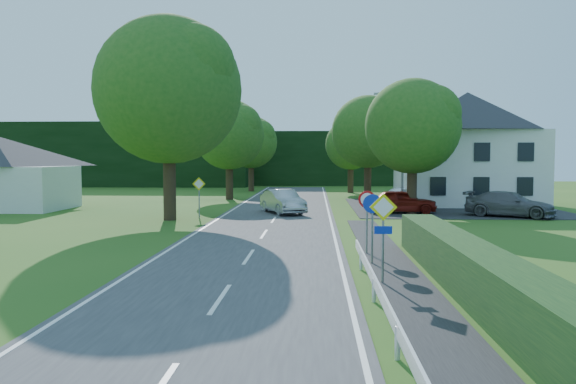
# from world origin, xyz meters

# --- Properties ---
(road) EXTENTS (7.00, 80.00, 0.04)m
(road) POSITION_xyz_m (0.00, 20.00, 0.02)
(road) COLOR #3A3A3D
(road) RESTS_ON ground
(footpath) EXTENTS (1.50, 44.00, 0.04)m
(footpath) POSITION_xyz_m (4.95, 2.00, 0.02)
(footpath) COLOR black
(footpath) RESTS_ON ground
(parking_pad) EXTENTS (14.00, 16.00, 0.04)m
(parking_pad) POSITION_xyz_m (12.00, 33.00, 0.02)
(parking_pad) COLOR black
(parking_pad) RESTS_ON ground
(line_edge_left) EXTENTS (0.12, 80.00, 0.01)m
(line_edge_left) POSITION_xyz_m (-3.25, 20.00, 0.04)
(line_edge_left) COLOR white
(line_edge_left) RESTS_ON road
(line_edge_right) EXTENTS (0.12, 80.00, 0.01)m
(line_edge_right) POSITION_xyz_m (3.25, 20.00, 0.04)
(line_edge_right) COLOR white
(line_edge_right) RESTS_ON road
(line_centre) EXTENTS (0.12, 80.00, 0.01)m
(line_centre) POSITION_xyz_m (0.00, 20.00, 0.04)
(line_centre) COLOR white
(line_centre) RESTS_ON road
(tree_main) EXTENTS (9.40, 9.40, 11.64)m
(tree_main) POSITION_xyz_m (-6.00, 24.00, 5.82)
(tree_main) COLOR #245319
(tree_main) RESTS_ON ground
(tree_left_far) EXTENTS (7.00, 7.00, 8.58)m
(tree_left_far) POSITION_xyz_m (-5.00, 40.00, 4.29)
(tree_left_far) COLOR #245319
(tree_left_far) RESTS_ON ground
(tree_right_far) EXTENTS (7.40, 7.40, 9.09)m
(tree_right_far) POSITION_xyz_m (7.00, 42.00, 4.54)
(tree_right_far) COLOR #245319
(tree_right_far) RESTS_ON ground
(tree_left_back) EXTENTS (6.60, 6.60, 8.07)m
(tree_left_back) POSITION_xyz_m (-4.50, 52.00, 4.04)
(tree_left_back) COLOR #245319
(tree_left_back) RESTS_ON ground
(tree_right_back) EXTENTS (6.20, 6.20, 7.56)m
(tree_right_back) POSITION_xyz_m (6.00, 50.00, 3.78)
(tree_right_back) COLOR #245319
(tree_right_back) RESTS_ON ground
(tree_right_mid) EXTENTS (7.00, 7.00, 8.58)m
(tree_right_mid) POSITION_xyz_m (8.50, 28.00, 4.29)
(tree_right_mid) COLOR #245319
(tree_right_mid) RESTS_ON ground
(treeline_left) EXTENTS (44.00, 6.00, 8.00)m
(treeline_left) POSITION_xyz_m (-28.00, 62.00, 4.00)
(treeline_left) COLOR black
(treeline_left) RESTS_ON ground
(treeline_right) EXTENTS (30.00, 5.00, 7.00)m
(treeline_right) POSITION_xyz_m (8.00, 66.00, 3.50)
(treeline_right) COLOR black
(treeline_right) RESTS_ON ground
(house_white) EXTENTS (10.60, 8.40, 8.60)m
(house_white) POSITION_xyz_m (14.00, 36.00, 4.41)
(house_white) COLOR silver
(house_white) RESTS_ON ground
(streetlight) EXTENTS (2.03, 0.18, 8.00)m
(streetlight) POSITION_xyz_m (8.06, 30.00, 4.46)
(streetlight) COLOR gray
(streetlight) RESTS_ON ground
(sign_priority_right) EXTENTS (0.78, 0.09, 2.59)m
(sign_priority_right) POSITION_xyz_m (4.30, 7.98, 1.80)
(sign_priority_right) COLOR gray
(sign_priority_right) RESTS_ON ground
(sign_roundabout) EXTENTS (0.64, 0.08, 2.37)m
(sign_roundabout) POSITION_xyz_m (4.30, 10.98, 1.67)
(sign_roundabout) COLOR gray
(sign_roundabout) RESTS_ON ground
(sign_speed_limit) EXTENTS (0.64, 0.11, 2.37)m
(sign_speed_limit) POSITION_xyz_m (4.30, 12.97, 1.77)
(sign_speed_limit) COLOR gray
(sign_speed_limit) RESTS_ON ground
(sign_priority_left) EXTENTS (0.78, 0.09, 2.44)m
(sign_priority_left) POSITION_xyz_m (-4.50, 24.98, 1.72)
(sign_priority_left) COLOR gray
(sign_priority_left) RESTS_ON ground
(moving_car) EXTENTS (3.33, 4.88, 1.52)m
(moving_car) POSITION_xyz_m (0.30, 27.76, 0.80)
(moving_car) COLOR #AEAEB2
(moving_car) RESTS_ON road
(motorcycle) EXTENTS (1.33, 2.25, 1.12)m
(motorcycle) POSITION_xyz_m (-0.55, 34.13, 0.60)
(motorcycle) COLOR black
(motorcycle) RESTS_ON road
(parked_car_red) EXTENTS (4.53, 2.06, 1.51)m
(parked_car_red) POSITION_xyz_m (7.94, 28.42, 0.80)
(parked_car_red) COLOR maroon
(parked_car_red) RESTS_ON parking_pad
(parked_car_silver_a) EXTENTS (4.21, 3.19, 1.33)m
(parked_car_silver_a) POSITION_xyz_m (9.38, 34.24, 0.70)
(parked_car_silver_a) COLOR #B5B4B9
(parked_car_silver_a) RESTS_ON parking_pad
(parked_car_grey) EXTENTS (5.58, 4.36, 1.51)m
(parked_car_grey) POSITION_xyz_m (14.11, 26.50, 0.79)
(parked_car_grey) COLOR #56555A
(parked_car_grey) RESTS_ON parking_pad
(parasol) EXTENTS (2.62, 2.64, 1.81)m
(parasol) POSITION_xyz_m (12.35, 33.13, 0.94)
(parasol) COLOR red
(parasol) RESTS_ON parking_pad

